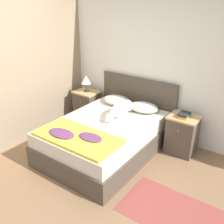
# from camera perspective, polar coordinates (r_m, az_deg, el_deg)

# --- Properties ---
(ground_plane) EXTENTS (16.00, 16.00, 0.00)m
(ground_plane) POSITION_cam_1_polar(r_m,az_deg,el_deg) (3.66, -11.00, -16.37)
(ground_plane) COLOR #896647
(wall_back) EXTENTS (9.00, 0.06, 2.55)m
(wall_back) POSITION_cam_1_polar(r_m,az_deg,el_deg) (4.61, 7.24, 10.57)
(wall_back) COLOR white
(wall_back) RESTS_ON ground_plane
(wall_side_left) EXTENTS (0.06, 3.10, 2.55)m
(wall_side_left) POSITION_cam_1_polar(r_m,az_deg,el_deg) (4.74, -15.83, 10.23)
(wall_side_left) COLOR gray
(wall_side_left) RESTS_ON ground_plane
(bed) EXTENTS (1.41, 1.94, 0.55)m
(bed) POSITION_cam_1_polar(r_m,az_deg,el_deg) (4.18, -1.56, -5.63)
(bed) COLOR #4C4238
(bed) RESTS_ON ground_plane
(headboard) EXTENTS (1.49, 0.06, 1.02)m
(headboard) POSITION_cam_1_polar(r_m,az_deg,el_deg) (4.81, 5.56, 1.93)
(headboard) COLOR #4C4238
(headboard) RESTS_ON ground_plane
(nightstand_left) EXTENTS (0.46, 0.40, 0.63)m
(nightstand_left) POSITION_cam_1_polar(r_m,az_deg,el_deg) (5.23, -5.40, 1.27)
(nightstand_left) COLOR #4C4238
(nightstand_left) RESTS_ON ground_plane
(nightstand_right) EXTENTS (0.46, 0.40, 0.63)m
(nightstand_right) POSITION_cam_1_polar(r_m,az_deg,el_deg) (4.32, 14.99, -4.76)
(nightstand_right) COLOR #4C4238
(nightstand_right) RESTS_ON ground_plane
(pillow_left) EXTENTS (0.51, 0.39, 0.13)m
(pillow_left) POSITION_cam_1_polar(r_m,az_deg,el_deg) (4.71, 1.02, 2.61)
(pillow_left) COLOR beige
(pillow_left) RESTS_ON bed
(pillow_right) EXTENTS (0.51, 0.39, 0.13)m
(pillow_right) POSITION_cam_1_polar(r_m,az_deg,el_deg) (4.44, 6.92, 1.04)
(pillow_right) COLOR beige
(pillow_right) RESTS_ON bed
(quilt) EXTENTS (1.21, 0.61, 0.07)m
(quilt) POSITION_cam_1_polar(r_m,az_deg,el_deg) (3.63, -7.71, -5.37)
(quilt) COLOR yellow
(quilt) RESTS_ON bed
(dog) EXTENTS (0.23, 0.81, 0.23)m
(dog) POSITION_cam_1_polar(r_m,az_deg,el_deg) (4.23, 1.83, 0.59)
(dog) COLOR silver
(dog) RESTS_ON bed
(book_stack) EXTENTS (0.16, 0.24, 0.06)m
(book_stack) POSITION_cam_1_polar(r_m,az_deg,el_deg) (4.16, 15.48, -0.63)
(book_stack) COLOR orange
(book_stack) RESTS_ON nightstand_right
(table_lamp) EXTENTS (0.19, 0.19, 0.32)m
(table_lamp) POSITION_cam_1_polar(r_m,az_deg,el_deg) (5.03, -5.70, 6.95)
(table_lamp) COLOR #2D2D33
(table_lamp) RESTS_ON nightstand_left
(rug) EXTENTS (1.23, 0.75, 0.00)m
(rug) POSITION_cam_1_polar(r_m,az_deg,el_deg) (3.39, 13.12, -20.52)
(rug) COLOR #93423D
(rug) RESTS_ON ground_plane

